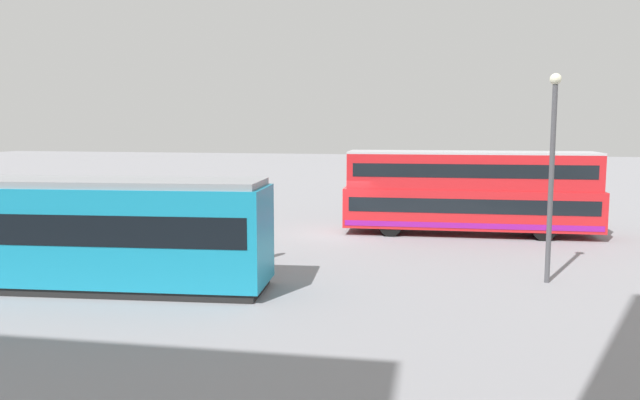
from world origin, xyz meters
The scene contains 8 objects.
ground_plane centered at (0.00, 0.00, 0.00)m, with size 160.00×160.00×0.00m, color gray.
double_decker_bus centered at (-5.61, -1.22, 1.96)m, with size 11.51×3.15×3.82m.
tram_yellow centered at (7.38, 11.24, 1.75)m, with size 14.12×4.01×3.37m.
pedestrian_near_railing centered at (2.07, 6.18, 1.04)m, with size 0.35×0.36×1.79m.
pedestrian_crossing centered at (0.89, 9.34, 0.96)m, with size 0.36×0.36×1.68m.
pedestrian_railing centered at (5.79, 5.69, 0.73)m, with size 6.67×0.54×1.08m.
info_sign centered at (10.17, 4.88, 1.54)m, with size 0.92×0.28×2.28m.
street_lamp centered at (-7.93, 7.38, 3.87)m, with size 0.36×0.36×6.59m.
Camera 1 is at (-5.03, 28.02, 4.99)m, focal length 35.13 mm.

